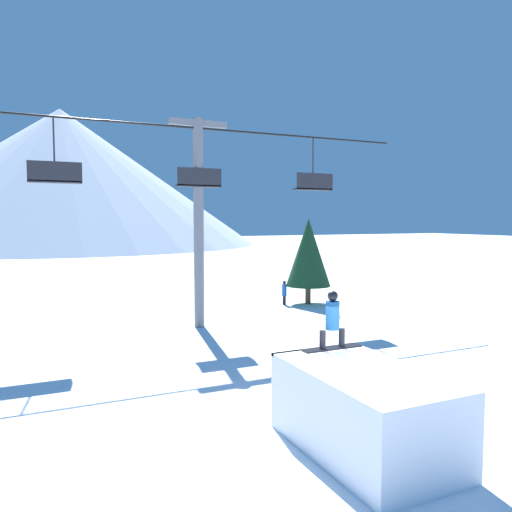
{
  "coord_description": "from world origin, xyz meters",
  "views": [
    {
      "loc": [
        -6.01,
        -7.76,
        4.36
      ],
      "look_at": [
        -0.36,
        4.39,
        3.37
      ],
      "focal_mm": 35.0,
      "sensor_mm": 36.0,
      "label": 1
    }
  ],
  "objects_px": {
    "snowboarder": "(332,320)",
    "pine_tree_near": "(308,252)",
    "snow_ramp": "(364,411)",
    "distant_skier": "(284,292)"
  },
  "relations": [
    {
      "from": "snowboarder",
      "to": "pine_tree_near",
      "type": "bearing_deg",
      "value": 61.08
    },
    {
      "from": "snow_ramp",
      "to": "distant_skier",
      "type": "bearing_deg",
      "value": 67.1
    },
    {
      "from": "snowboarder",
      "to": "distant_skier",
      "type": "distance_m",
      "value": 14.71
    },
    {
      "from": "snow_ramp",
      "to": "pine_tree_near",
      "type": "bearing_deg",
      "value": 62.75
    },
    {
      "from": "distant_skier",
      "to": "snow_ramp",
      "type": "bearing_deg",
      "value": -112.9
    },
    {
      "from": "snowboarder",
      "to": "distant_skier",
      "type": "height_order",
      "value": "snowboarder"
    },
    {
      "from": "snowboarder",
      "to": "pine_tree_near",
      "type": "relative_size",
      "value": 0.32
    },
    {
      "from": "snow_ramp",
      "to": "snowboarder",
      "type": "height_order",
      "value": "snowboarder"
    },
    {
      "from": "snow_ramp",
      "to": "pine_tree_near",
      "type": "distance_m",
      "value": 16.53
    },
    {
      "from": "snow_ramp",
      "to": "pine_tree_near",
      "type": "height_order",
      "value": "pine_tree_near"
    }
  ]
}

